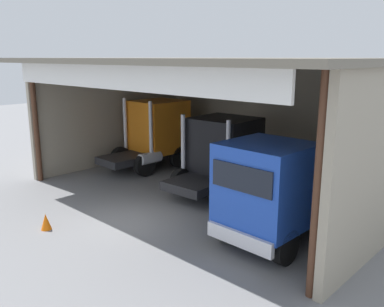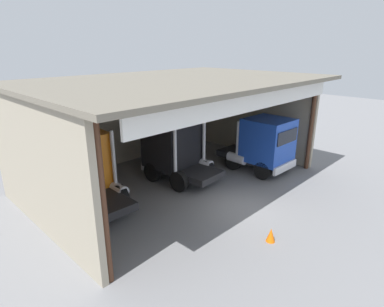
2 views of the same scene
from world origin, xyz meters
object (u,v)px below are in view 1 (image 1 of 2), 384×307
(traffic_cone, at_px, (46,222))
(truck_orange_left_bay, at_px, (155,132))
(tool_cart, at_px, (297,177))
(truck_blue_center_right_bay, at_px, (270,191))
(truck_black_center_bay, at_px, (221,153))
(oil_drum, at_px, (218,155))

(traffic_cone, bearing_deg, truck_orange_left_bay, 113.38)
(tool_cart, bearing_deg, truck_blue_center_right_bay, -68.74)
(tool_cart, xyz_separation_m, traffic_cone, (-3.86, -9.95, -0.22))
(truck_black_center_bay, relative_size, truck_blue_center_right_bay, 0.98)
(truck_blue_center_right_bay, distance_m, traffic_cone, 7.57)
(oil_drum, distance_m, traffic_cone, 11.09)
(truck_orange_left_bay, bearing_deg, truck_blue_center_right_bay, -20.48)
(truck_black_center_bay, xyz_separation_m, tool_cart, (2.16, 2.73, -1.23))
(truck_black_center_bay, bearing_deg, truck_blue_center_right_bay, -37.34)
(oil_drum, height_order, tool_cart, tool_cart)
(truck_blue_center_right_bay, xyz_separation_m, oil_drum, (-7.66, 6.72, -1.29))
(tool_cart, relative_size, traffic_cone, 1.79)
(truck_black_center_bay, xyz_separation_m, truck_blue_center_right_bay, (4.37, -2.96, 0.01))
(traffic_cone, bearing_deg, tool_cart, 68.78)
(truck_orange_left_bay, distance_m, traffic_cone, 8.89)
(traffic_cone, bearing_deg, truck_blue_center_right_bay, 35.05)
(truck_blue_center_right_bay, height_order, tool_cart, truck_blue_center_right_bay)
(truck_orange_left_bay, distance_m, truck_black_center_bay, 5.24)
(oil_drum, height_order, traffic_cone, oil_drum)
(truck_orange_left_bay, distance_m, oil_drum, 3.78)
(truck_black_center_bay, height_order, oil_drum, truck_black_center_bay)
(truck_black_center_bay, bearing_deg, truck_orange_left_bay, 167.90)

